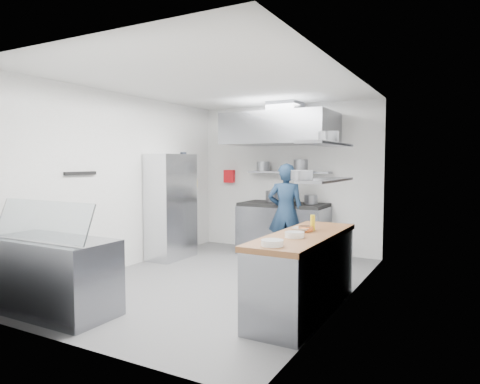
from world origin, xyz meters
The scene contains 36 objects.
floor centered at (0.00, 0.00, 0.00)m, with size 5.00×5.00×0.00m, color #525254.
ceiling centered at (0.00, 0.00, 2.80)m, with size 5.00×5.00×0.00m, color silver.
wall_back centered at (0.00, 2.50, 1.40)m, with size 3.60×0.02×2.80m, color white.
wall_front centered at (0.00, -2.50, 1.40)m, with size 3.60×0.02×2.80m, color white.
wall_left centered at (-1.80, 0.00, 1.40)m, with size 5.00×0.02×2.80m, color white.
wall_right centered at (1.80, 0.00, 1.40)m, with size 5.00×0.02×2.80m, color white.
gas_range centered at (0.10, 2.10, 0.45)m, with size 1.60×0.80×0.90m, color gray.
cooktop centered at (0.10, 2.10, 0.93)m, with size 1.57×0.78×0.06m, color black.
stock_pot_left centered at (-0.22, 2.34, 1.06)m, with size 0.29×0.29×0.20m, color slate.
stock_pot_mid centered at (0.05, 2.25, 1.08)m, with size 0.31×0.31×0.24m, color slate.
stock_pot_right centered at (0.60, 2.17, 1.04)m, with size 0.24×0.24×0.16m, color slate.
over_range_shelf centered at (0.10, 2.34, 1.52)m, with size 1.60×0.30×0.04m, color gray.
shelf_pot_a centered at (-0.40, 2.27, 1.63)m, with size 0.25×0.25×0.18m, color slate.
shelf_pot_b centered at (0.28, 2.53, 1.65)m, with size 0.29×0.29×0.22m, color slate.
extractor_hood centered at (0.10, 1.93, 2.30)m, with size 1.90×1.15×0.55m, color gray.
hood_duct centered at (0.10, 2.15, 2.68)m, with size 0.55×0.55×0.24m, color slate.
red_firebox centered at (-1.25, 2.44, 1.42)m, with size 0.22×0.10×0.26m, color red.
chef centered at (0.33, 1.64, 0.84)m, with size 0.62×0.40×1.69m, color #15273F.
wire_rack centered at (-1.53, 0.86, 0.93)m, with size 0.50×0.90×1.85m, color silver.
rack_bin_a centered at (-1.53, 1.01, 0.80)m, with size 0.17×0.21×0.19m, color white.
rack_bin_b centered at (-1.53, 1.50, 1.30)m, with size 0.14×0.18×0.16m, color yellow.
rack_jar centered at (-1.48, 1.17, 1.80)m, with size 0.11×0.11×0.18m, color black.
knife_strip centered at (-1.78, -0.90, 1.55)m, with size 0.04×0.55×0.05m, color black.
prep_counter_base centered at (1.48, -0.60, 0.42)m, with size 0.62×2.00×0.84m, color gray.
prep_counter_top centered at (1.48, -0.60, 0.87)m, with size 0.65×2.04×0.06m, color brown.
plate_stack_a centered at (1.46, -1.42, 0.93)m, with size 0.22×0.22×0.06m, color white.
plate_stack_b centered at (1.47, -0.88, 0.93)m, with size 0.21×0.21×0.06m, color white.
copper_pan centered at (1.44, -0.43, 0.93)m, with size 0.17×0.17×0.06m, color #BC6635.
squeeze_bottle centered at (1.48, -0.29, 0.99)m, with size 0.06×0.06×0.18m, color yellow.
mixing_bowl centered at (1.40, -0.48, 0.92)m, with size 0.20×0.20×0.05m, color white.
wall_shelf_lower centered at (1.64, -0.30, 1.50)m, with size 0.30×1.30×0.04m, color gray.
wall_shelf_upper centered at (1.64, -0.30, 1.92)m, with size 0.30×1.30×0.04m, color gray.
shelf_pot_c centered at (1.50, -0.75, 1.57)m, with size 0.24×0.24×0.10m, color slate.
shelf_pot_d centered at (1.59, -0.08, 2.01)m, with size 0.24×0.24×0.14m, color slate.
display_case centered at (-0.99, -2.00, 0.42)m, with size 1.50×0.70×0.85m, color gray.
display_glass centered at (-0.99, -2.12, 1.07)m, with size 1.47×0.02×0.45m, color silver.
Camera 1 is at (3.13, -5.16, 1.71)m, focal length 32.00 mm.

